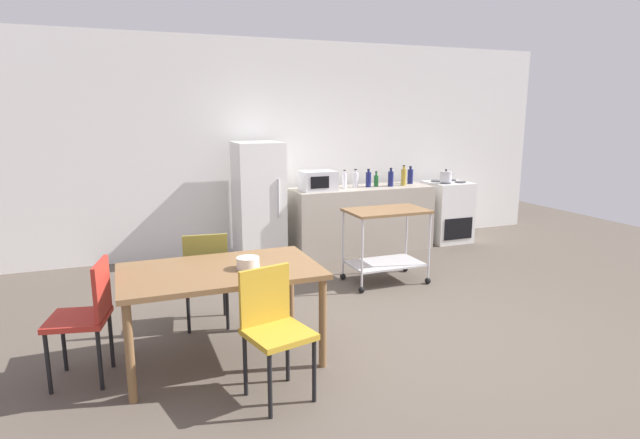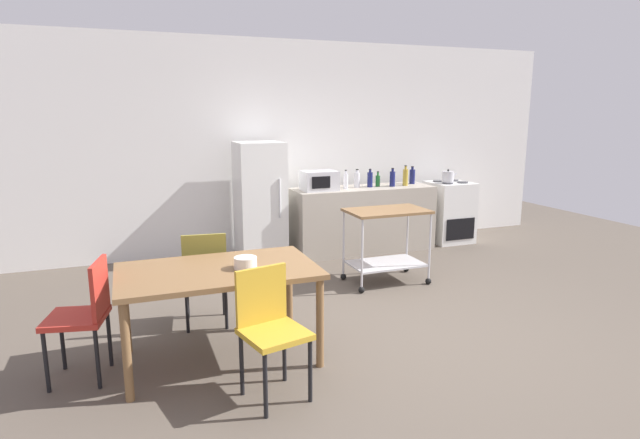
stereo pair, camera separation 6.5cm
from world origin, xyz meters
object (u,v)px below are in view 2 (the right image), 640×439
Objects in this scene: refrigerator at (260,201)px; bottle_soda at (357,180)px; stove_oven at (449,212)px; kettle at (448,177)px; kitchen_cart at (386,234)px; bottle_vinegar at (346,181)px; bottle_sesame_oil at (412,176)px; chair_olive at (205,272)px; dining_table at (218,278)px; bottle_olive_oil at (392,179)px; bottle_sparkling_water at (405,177)px; microwave at (319,181)px; fruit_bowl at (246,263)px; chair_red at (85,311)px; chair_mustard at (270,324)px; bottle_hot_sauce at (370,179)px; bottle_soy_sauce at (378,180)px.

refrigerator reaches higher than bottle_soda.
kettle reaches higher than stove_oven.
kitchen_cart is 1.39m from bottle_vinegar.
bottle_vinegar is at bearing -172.56° from bottle_sesame_oil.
chair_olive is 4.26m from kettle.
kitchen_cart is at bearing -158.61° from chair_olive.
dining_table is 1.63× the size of stove_oven.
bottle_olive_oil is 0.22m from bottle_sparkling_water.
microwave is at bearing -171.83° from bottle_soda.
fruit_bowl is (-2.91, -2.65, -0.23)m from bottle_sparkling_water.
stove_oven is at bearing 4.37° from bottle_olive_oil.
microwave is at bearing -10.79° from refrigerator.
stove_oven is 3.54× the size of bottle_olive_oil.
bottle_sesame_oil is (0.91, 0.05, 0.00)m from bottle_soda.
bottle_sparkling_water is 0.69m from kettle.
chair_red is at bearing 174.04° from fruit_bowl.
bottle_vinegar is at bearing 44.96° from chair_mustard.
bottle_hot_sauce is (0.46, 1.37, 0.44)m from kitchen_cart.
bottle_sesame_oil is (0.40, 0.15, -0.00)m from bottle_olive_oil.
refrigerator is at bearing -110.02° from chair_olive.
bottle_soy_sauce is (0.52, 0.07, -0.03)m from bottle_vinegar.
bottle_olive_oil is at bearing 44.39° from fruit_bowl.
microwave is at bearing 144.81° from chair_red.
bottle_hot_sauce is at bearing -178.92° from stove_oven.
fruit_bowl is at bearing -128.73° from bottle_soda.
fruit_bowl is (-3.10, -2.79, -0.21)m from bottle_sesame_oil.
bottle_olive_oil is at bearing -9.29° from bottle_hot_sauce.
dining_table is 3.69m from bottle_hot_sauce.
chair_red is 4.05m from bottle_vinegar.
bottle_soy_sauce is (-1.22, -0.00, 0.53)m from stove_oven.
chair_red is 3.51× the size of bottle_hot_sauce.
stove_oven is (4.88, 2.60, -0.07)m from chair_red.
chair_mustard is 4.57m from bottle_sesame_oil.
stove_oven is at bearing 1.82° from microwave.
kitchen_cart is 1.51m from bottle_soda.
chair_olive is 3.37m from bottle_soy_sauce.
chair_red is at bearing -141.24° from bottle_vinegar.
chair_mustard is 0.97× the size of stove_oven.
chair_mustard is 3.47m from refrigerator.
dining_table is 3.79m from bottle_soy_sauce.
bottle_soda reaches higher than bottle_soy_sauce.
chair_olive is 1.93× the size of microwave.
chair_red is (-0.95, 0.05, -0.15)m from dining_table.
kitchen_cart is (2.12, 1.24, -0.10)m from dining_table.
kettle reaches higher than fruit_bowl.
refrigerator is at bearing 63.05° from chair_mustard.
chair_olive is 3.10× the size of bottle_sparkling_water.
bottle_olive_oil is at bearing 36.56° from chair_mustard.
refrigerator reaches higher than kettle.
bottle_soda is (3.35, 2.62, 0.49)m from chair_red.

